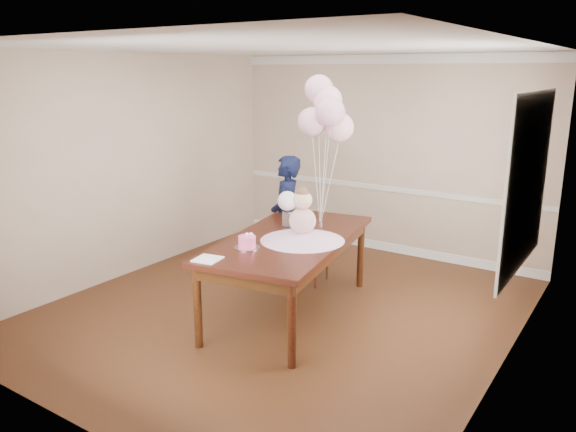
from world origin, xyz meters
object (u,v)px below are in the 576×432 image
at_px(dining_table_top, 289,239).
at_px(dining_chair_seat, 310,249).
at_px(birthday_cake, 247,242).
at_px(woman, 286,217).

bearing_deg(dining_table_top, dining_chair_seat, 98.46).
bearing_deg(dining_table_top, birthday_cake, -113.96).
xyz_separation_m(dining_table_top, woman, (-0.64, 0.89, -0.05)).
xyz_separation_m(dining_table_top, birthday_cake, (-0.13, -0.53, 0.09)).
height_order(dining_table_top, dining_chair_seat, dining_table_top).
xyz_separation_m(dining_chair_seat, woman, (-0.34, -0.01, 0.35)).
relative_size(dining_chair_seat, woman, 0.26).
relative_size(dining_table_top, dining_chair_seat, 5.66).
bearing_deg(woman, birthday_cake, 0.06).
distance_m(dining_table_top, dining_chair_seat, 1.03).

